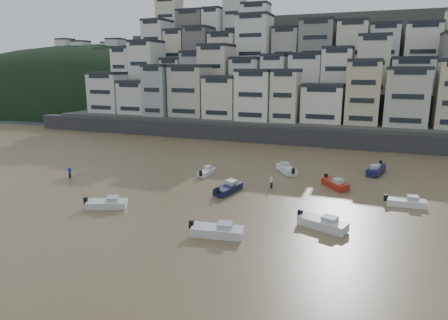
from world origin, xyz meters
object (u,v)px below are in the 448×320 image
at_px(boat_i, 376,168).
at_px(boat_d, 406,201).
at_px(boat_j, 107,203).
at_px(boat_a, 217,229).
at_px(boat_h, 287,168).
at_px(boat_f, 207,171).
at_px(boat_c, 228,187).
at_px(person_pink, 271,182).
at_px(boat_e, 335,183).
at_px(person_blue, 70,172).
at_px(boat_b, 323,221).

relative_size(boat_i, boat_d, 1.26).
bearing_deg(boat_j, boat_d, -0.44).
xyz_separation_m(boat_a, boat_j, (-14.92, 2.75, -0.07)).
distance_m(boat_h, boat_a, 26.04).
bearing_deg(boat_f, boat_i, -66.71).
bearing_deg(boat_a, boat_c, 98.05).
bearing_deg(boat_i, boat_f, -55.26).
bearing_deg(boat_c, person_pink, -39.88).
distance_m(boat_h, boat_e, 9.55).
height_order(boat_h, person_pink, person_pink).
height_order(boat_h, boat_e, boat_h).
bearing_deg(boat_j, boat_h, 32.84).
distance_m(boat_f, boat_i, 25.96).
bearing_deg(person_pink, boat_h, 89.09).
xyz_separation_m(boat_d, person_blue, (-45.56, -4.55, 0.21)).
bearing_deg(boat_b, person_pink, 145.81).
bearing_deg(boat_d, boat_e, 147.09).
xyz_separation_m(boat_j, boat_i, (28.84, 27.64, 0.14)).
xyz_separation_m(boat_a, boat_b, (9.17, 5.68, 0.00)).
distance_m(boat_a, boat_i, 33.42).
bearing_deg(boat_h, boat_f, 83.04).
relative_size(boat_a, person_pink, 3.16).
height_order(person_blue, person_pink, same).
bearing_deg(boat_d, boat_c, -177.88).
bearing_deg(boat_h, boat_e, -158.42).
distance_m(boat_a, person_pink, 17.31).
relative_size(boat_d, person_blue, 2.76).
xyz_separation_m(boat_e, person_pink, (-8.00, -3.31, 0.17)).
distance_m(boat_h, boat_j, 28.19).
bearing_deg(boat_e, boat_j, -91.00).
xyz_separation_m(boat_f, person_blue, (-18.06, -8.92, 0.27)).
distance_m(boat_i, person_blue, 46.08).
bearing_deg(boat_b, person_blue, -168.68).
relative_size(boat_f, person_blue, 2.52).
height_order(boat_a, person_pink, person_pink).
bearing_deg(boat_j, boat_a, -33.22).
height_order(boat_a, boat_e, boat_a).
relative_size(boat_f, boat_e, 0.86).
bearing_deg(boat_b, boat_h, 132.10).
height_order(boat_c, person_pink, person_pink).
distance_m(boat_h, boat_d, 19.23).
height_order(boat_f, boat_d, boat_d).
xyz_separation_m(boat_i, boat_d, (3.52, -14.33, -0.17)).
height_order(boat_a, boat_b, boat_b).
bearing_deg(boat_b, boat_c, 169.75).
bearing_deg(boat_e, boat_f, -127.39).
relative_size(boat_j, boat_i, 0.83).
bearing_deg(boat_j, boat_e, 14.11).
relative_size(boat_j, boat_c, 0.91).
bearing_deg(person_blue, boat_b, -8.88).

